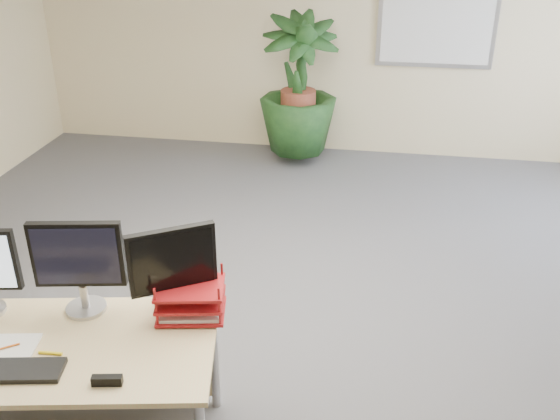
# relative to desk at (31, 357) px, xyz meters

# --- Properties ---
(floor) EXTENTS (8.00, 8.00, 0.00)m
(floor) POSITION_rel_desk_xyz_m (1.07, 0.95, -0.60)
(floor) COLOR #4E4D53
(floor) RESTS_ON ground
(back_wall) EXTENTS (7.00, 0.04, 2.70)m
(back_wall) POSITION_rel_desk_xyz_m (1.07, 4.95, 0.75)
(back_wall) COLOR beige
(back_wall) RESTS_ON floor
(whiteboard) EXTENTS (1.30, 0.04, 0.95)m
(whiteboard) POSITION_rel_desk_xyz_m (2.27, 4.91, 0.95)
(whiteboard) COLOR #ABABB0
(whiteboard) RESTS_ON back_wall
(desk) EXTENTS (2.11, 1.19, 0.76)m
(desk) POSITION_rel_desk_xyz_m (0.00, 0.00, 0.00)
(desk) COLOR tan
(desk) RESTS_ON floor
(floor_plant) EXTENTS (1.07, 1.07, 1.50)m
(floor_plant) POSITION_rel_desk_xyz_m (0.80, 4.45, 0.15)
(floor_plant) COLOR #123315
(floor_plant) RESTS_ON floor
(monitor_right) EXTENTS (0.48, 0.22, 0.54)m
(monitor_right) POSITION_rel_desk_xyz_m (0.23, 0.24, 0.47)
(monitor_right) COLOR #A8A7AC
(monitor_right) RESTS_ON desk
(monitor_dark) EXTENTS (0.42, 0.28, 0.52)m
(monitor_dark) POSITION_rel_desk_xyz_m (0.73, 0.29, 0.46)
(monitor_dark) COLOR #A8A7AC
(monitor_dark) RESTS_ON desk
(keyboard) EXTENTS (0.51, 0.25, 0.03)m
(keyboard) POSITION_rel_desk_xyz_m (0.11, -0.30, 0.18)
(keyboard) COLOR black
(keyboard) RESTS_ON desk
(spiral_notebook) EXTENTS (0.28, 0.23, 0.01)m
(spiral_notebook) POSITION_rel_desk_xyz_m (-0.00, -0.12, 0.17)
(spiral_notebook) COLOR silver
(spiral_notebook) RESTS_ON desk
(orange_pen) EXTENTS (0.12, 0.09, 0.01)m
(orange_pen) POSITION_rel_desk_xyz_m (-0.02, -0.15, 0.18)
(orange_pen) COLOR orange
(orange_pen) RESTS_ON spiral_notebook
(yellow_highlighter) EXTENTS (0.12, 0.02, 0.02)m
(yellow_highlighter) POSITION_rel_desk_xyz_m (0.22, -0.14, 0.17)
(yellow_highlighter) COLOR yellow
(yellow_highlighter) RESTS_ON desk
(letter_tray) EXTENTS (0.40, 0.34, 0.17)m
(letter_tray) POSITION_rel_desk_xyz_m (0.81, 0.30, 0.24)
(letter_tray) COLOR maroon
(letter_tray) RESTS_ON desk
(stapler) EXTENTS (0.15, 0.06, 0.05)m
(stapler) POSITION_rel_desk_xyz_m (0.59, -0.30, 0.19)
(stapler) COLOR black
(stapler) RESTS_ON desk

